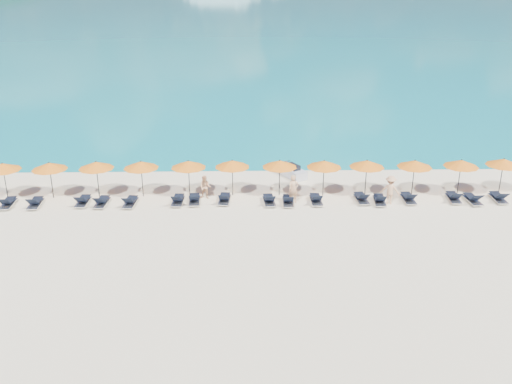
{
  "coord_description": "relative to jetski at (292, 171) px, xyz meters",
  "views": [
    {
      "loc": [
        -0.69,
        -26.74,
        12.87
      ],
      "look_at": [
        0.0,
        3.0,
        1.2
      ],
      "focal_mm": 40.0,
      "sensor_mm": 36.0,
      "label": 1
    }
  ],
  "objects": [
    {
      "name": "umbrella_2",
      "position": [
        -11.94,
        -3.35,
        1.66
      ],
      "size": [
        2.1,
        2.1,
        2.28
      ],
      "color": "black",
      "rests_on": "ground"
    },
    {
      "name": "lounger_2",
      "position": [
        -15.3,
        -4.8,
        -0.12
      ],
      "size": [
        0.71,
        1.73,
        0.66
      ],
      "rotation": [
        0.0,
        0.0,
        0.05
      ],
      "color": "silver",
      "rests_on": "ground"
    },
    {
      "name": "umbrella_6",
      "position": [
        -1.02,
        -3.37,
        1.66
      ],
      "size": [
        2.1,
        2.1,
        2.28
      ],
      "color": "black",
      "rests_on": "ground"
    },
    {
      "name": "jetski",
      "position": [
        0.0,
        0.0,
        0.0
      ],
      "size": [
        1.99,
        2.57,
        0.87
      ],
      "rotation": [
        0.0,
        0.0,
        0.51
      ],
      "color": "silver",
      "rests_on": "ground"
    },
    {
      "name": "umbrella_3",
      "position": [
        -9.29,
        -3.35,
        1.66
      ],
      "size": [
        2.1,
        2.1,
        2.28
      ],
      "color": "black",
      "rests_on": "ground"
    },
    {
      "name": "umbrella_7",
      "position": [
        1.63,
        -3.46,
        1.66
      ],
      "size": [
        2.1,
        2.1,
        2.28
      ],
      "color": "black",
      "rests_on": "ground"
    },
    {
      "name": "lounger_4",
      "position": [
        -11.47,
        -4.73,
        -0.12
      ],
      "size": [
        0.71,
        1.73,
        0.66
      ],
      "rotation": [
        0.0,
        0.0,
        -0.05
      ],
      "color": "silver",
      "rests_on": "ground"
    },
    {
      "name": "umbrella_10",
      "position": [
        9.87,
        -3.52,
        1.66
      ],
      "size": [
        2.1,
        2.1,
        2.28
      ],
      "color": "black",
      "rests_on": "ground"
    },
    {
      "name": "umbrella_0",
      "position": [
        -17.37,
        -3.52,
        1.66
      ],
      "size": [
        2.1,
        2.1,
        2.28
      ],
      "color": "black",
      "rests_on": "ground"
    },
    {
      "name": "beachgoer_c",
      "position": [
        5.37,
        -4.84,
        0.5
      ],
      "size": [
        1.22,
        0.85,
        1.72
      ],
      "primitive_type": "imported",
      "rotation": [
        0.0,
        0.0,
        2.81
      ],
      "color": "tan",
      "rests_on": "ground"
    },
    {
      "name": "beachgoer_a",
      "position": [
        -0.27,
        -4.58,
        0.49
      ],
      "size": [
        0.7,
        0.56,
        1.69
      ],
      "primitive_type": "imported",
      "rotation": [
        0.0,
        0.0,
        0.27
      ],
      "color": "tan",
      "rests_on": "ground"
    },
    {
      "name": "lounger_9",
      "position": [
        -1.69,
        -4.69,
        -0.12
      ],
      "size": [
        0.74,
        1.74,
        0.66
      ],
      "rotation": [
        0.0,
        0.0,
        0.07
      ],
      "color": "silver",
      "rests_on": "ground"
    },
    {
      "name": "lounger_1",
      "position": [
        -16.88,
        -4.78,
        -0.12
      ],
      "size": [
        0.72,
        1.73,
        0.66
      ],
      "rotation": [
        0.0,
        0.0,
        0.06
      ],
      "color": "silver",
      "rests_on": "ground"
    },
    {
      "name": "lounger_5",
      "position": [
        -9.81,
        -4.78,
        -0.12
      ],
      "size": [
        0.75,
        1.74,
        0.66
      ],
      "rotation": [
        0.0,
        0.0,
        -0.08
      ],
      "color": "silver",
      "rests_on": "ground"
    },
    {
      "name": "lounger_12",
      "position": [
        3.79,
        -4.51,
        -0.12
      ],
      "size": [
        0.73,
        1.74,
        0.66
      ],
      "rotation": [
        0.0,
        0.0,
        0.06
      ],
      "color": "silver",
      "rests_on": "ground"
    },
    {
      "name": "lounger_6",
      "position": [
        -7.06,
        -4.58,
        -0.12
      ],
      "size": [
        0.69,
        1.72,
        0.66
      ],
      "rotation": [
        0.0,
        0.0,
        -0.04
      ],
      "color": "silver",
      "rests_on": "ground"
    },
    {
      "name": "lounger_14",
      "position": [
        6.57,
        -4.57,
        -0.12
      ],
      "size": [
        0.62,
        1.7,
        0.66
      ],
      "rotation": [
        0.0,
        0.0,
        0.0
      ],
      "color": "silver",
      "rests_on": "ground"
    },
    {
      "name": "lounger_7",
      "position": [
        -6.09,
        -4.49,
        -0.12
      ],
      "size": [
        0.68,
        1.72,
        0.66
      ],
      "rotation": [
        0.0,
        0.0,
        0.04
      ],
      "color": "silver",
      "rests_on": "ground"
    },
    {
      "name": "lounger_16",
      "position": [
        10.32,
        -4.82,
        -0.12
      ],
      "size": [
        0.73,
        1.74,
        0.66
      ],
      "rotation": [
        0.0,
        0.0,
        0.07
      ],
      "color": "silver",
      "rests_on": "ground"
    },
    {
      "name": "headland_small",
      "position": [
        -152.49,
        551.13,
        -35.36
      ],
      "size": [
        162.0,
        126.0,
        85.5
      ],
      "color": "black",
      "rests_on": "ground"
    },
    {
      "name": "lounger_15",
      "position": [
        9.28,
        -4.53,
        -0.12
      ],
      "size": [
        0.76,
        1.75,
        0.66
      ],
      "rotation": [
        0.0,
        0.0,
        -0.08
      ],
      "color": "silver",
      "rests_on": "ground"
    },
    {
      "name": "umbrella_8",
      "position": [
        4.2,
        -3.47,
        1.66
      ],
      "size": [
        2.1,
        2.1,
        2.28
      ],
      "color": "black",
      "rests_on": "ground"
    },
    {
      "name": "lounger_8",
      "position": [
        -4.34,
        -4.44,
        -0.12
      ],
      "size": [
        0.73,
        1.74,
        0.66
      ],
      "rotation": [
        0.0,
        0.0,
        -0.07
      ],
      "color": "silver",
      "rests_on": "ground"
    },
    {
      "name": "umbrella_5",
      "position": [
        -3.86,
        -3.29,
        1.66
      ],
      "size": [
        2.1,
        2.1,
        2.28
      ],
      "color": "black",
      "rests_on": "ground"
    },
    {
      "name": "lounger_3",
      "position": [
        -12.6,
        -4.58,
        -0.12
      ],
      "size": [
        0.66,
        1.71,
        0.66
      ],
      "rotation": [
        0.0,
        0.0,
        -0.02
      ],
      "color": "silver",
      "rests_on": "ground"
    },
    {
      "name": "lounger_11",
      "position": [
        1.07,
        -4.65,
        -0.12
      ],
      "size": [
        0.65,
        1.71,
        0.66
      ],
      "rotation": [
        0.0,
        0.0,
        0.02
      ],
      "color": "silver",
      "rests_on": "ground"
    },
    {
      "name": "umbrella_1",
      "position": [
        -14.66,
        -3.47,
        1.66
      ],
      "size": [
        2.1,
        2.1,
        2.28
      ],
      "color": "black",
      "rests_on": "ground"
    },
    {
      "name": "umbrella_11",
      "position": [
        12.5,
        -3.37,
        1.66
      ],
      "size": [
        2.1,
        2.1,
        2.28
      ],
      "color": "black",
      "rests_on": "ground"
    },
    {
      "name": "lounger_17",
      "position": [
        11.95,
        -4.59,
        -0.12
      ],
      "size": [
        0.65,
        1.71,
        0.66
      ],
      "rotation": [
        0.0,
        0.0,
        -0.02
      ],
      "color": "silver",
      "rests_on": "ground"
    },
    {
      "name": "lounger_10",
      "position": [
        -0.58,
        -4.81,
        -0.12
      ],
      "size": [
        0.66,
        1.71,
        0.66
      ],
      "rotation": [
        0.0,
        0.0,
        -0.02
      ],
      "color": "silver",
      "rests_on": "ground"
    },
    {
      "name": "beachgoer_b",
      "position": [
        -5.49,
        -3.79,
        0.36
      ],
      "size": [
        0.77,
        0.56,
        1.43
      ],
      "primitive_type": "imported",
      "rotation": [
        0.0,
        0.0,
        -0.25
      ],
      "color": "tan",
      "rests_on": "ground"
    },
    {
      "name": "umbrella_9",
      "position": [
        7.06,
        -3.54,
        1.66
      ],
      "size": [
        2.1,
        2.1,
        2.28
      ],
      "color": "black",
      "rests_on": "ground"
    },
    {
      "name": "ground",
      "position": [
        -2.49,
        -8.87,
        -0.36
      ],
      "size": [
        1400.0,
        1400.0,
        0.0
      ],
      "primitive_type": "plane",
      "color": "beige"
    },
    {
      "name": "lounger_13",
      "position": [
        4.8,
        -4.82,
        -0.12
      ],
      "size": [
        0.78,
        1.75,
        0.66
      ],
      "rotation": [
        0.0,
        0.0,
        -0.1
      ],
      "color": "silver",
      "rests_on": "ground"
    },
    {
      "name": "umbrella_4",
      "position": [
        -6.47,
        -3.33,
        1.66
      ],
      "size": [
        2.1,
        2.1,
        2.28
      ],
      "color": "black",
      "rests_on": "ground"
    }
  ]
}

